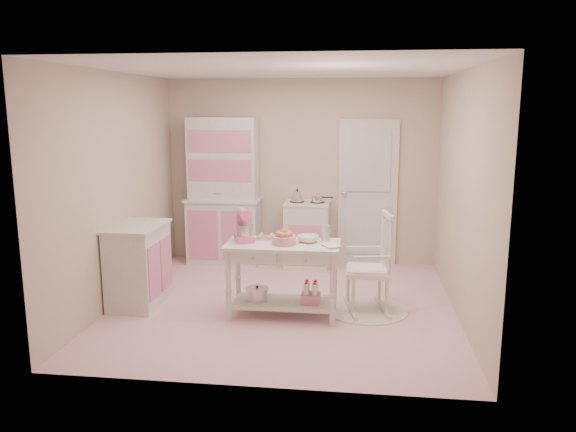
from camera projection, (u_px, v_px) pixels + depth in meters
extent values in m
plane|color=pink|center=(283.00, 305.00, 6.37)|extent=(3.80, 3.80, 0.00)
cube|color=white|center=(283.00, 69.00, 5.87)|extent=(3.80, 3.80, 0.04)
cube|color=#BEAF9B|center=(301.00, 172.00, 7.97)|extent=(3.80, 0.04, 2.60)
cube|color=#BEAF9B|center=(250.00, 229.00, 4.27)|extent=(3.80, 0.04, 2.60)
cube|color=#BEAF9B|center=(117.00, 189.00, 6.35)|extent=(0.04, 3.80, 2.60)
cube|color=#BEAF9B|center=(462.00, 195.00, 5.89)|extent=(0.04, 3.80, 2.60)
cube|color=silver|center=(368.00, 193.00, 7.88)|extent=(0.82, 0.05, 2.04)
cube|color=silver|center=(223.00, 191.00, 7.91)|extent=(1.06, 0.50, 2.08)
cube|color=silver|center=(307.00, 234.00, 7.83)|extent=(0.62, 0.57, 0.92)
cube|color=silver|center=(139.00, 265.00, 6.33)|extent=(0.54, 0.84, 0.92)
cylinder|color=white|center=(366.00, 310.00, 6.21)|extent=(0.92, 0.92, 0.01)
cube|color=silver|center=(368.00, 262.00, 6.11)|extent=(0.61, 0.80, 1.10)
cube|color=silver|center=(283.00, 279.00, 5.99)|extent=(1.20, 0.60, 0.80)
cube|color=pink|center=(244.00, 226.00, 5.95)|extent=(0.30, 0.34, 0.34)
cube|color=silver|center=(271.00, 238.00, 6.11)|extent=(0.34, 0.24, 0.02)
cylinder|color=pink|center=(284.00, 240.00, 5.86)|extent=(0.25, 0.25, 0.09)
imported|color=white|center=(308.00, 239.00, 5.95)|extent=(0.23, 0.23, 0.07)
cylinder|color=silver|center=(325.00, 233.00, 6.00)|extent=(0.10, 0.10, 0.17)
imported|color=white|center=(325.00, 246.00, 5.74)|extent=(0.24, 0.26, 0.02)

